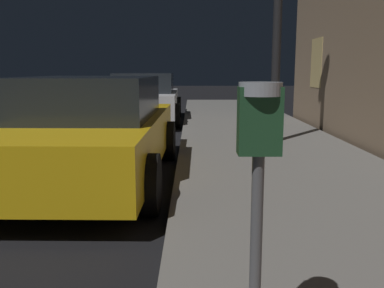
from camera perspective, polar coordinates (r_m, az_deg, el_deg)
The scene contains 3 objects.
parking_meter at distance 1.91m, azimuth 9.02°, elevation -1.32°, with size 0.19×0.19×1.32m.
car_yellow_cab at distance 5.93m, azimuth -13.38°, elevation 1.87°, with size 2.16×4.55×1.43m.
car_white at distance 12.54m, azimuth -6.29°, elevation 6.22°, with size 2.12×4.48×1.43m.
Camera 1 is at (4.23, -1.81, 1.52)m, focal length 39.48 mm.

